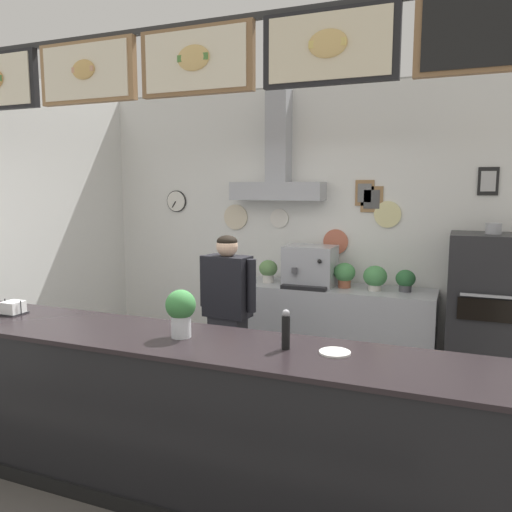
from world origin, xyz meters
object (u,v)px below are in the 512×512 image
at_px(espresso_machine, 310,266).
at_px(napkin_holder, 13,308).
at_px(potted_oregano, 345,274).
at_px(potted_rosemary, 405,280).
at_px(potted_basil, 268,270).
at_px(condiment_plate, 335,352).
at_px(basil_vase, 181,311).
at_px(potted_thyme, 375,277).
at_px(pepper_grinder, 286,330).
at_px(pizza_oven, 488,316).
at_px(shop_worker, 228,314).

distance_m(espresso_machine, napkin_holder, 2.91).
relative_size(potted_oregano, napkin_holder, 1.61).
bearing_deg(napkin_holder, potted_rosemary, 44.44).
height_order(espresso_machine, potted_basil, espresso_machine).
xyz_separation_m(potted_rosemary, condiment_plate, (-0.14, -2.50, 0.00)).
distance_m(espresso_machine, basil_vase, 2.49).
distance_m(potted_thyme, potted_rosemary, 0.30).
relative_size(potted_basil, napkin_holder, 1.53).
bearing_deg(basil_vase, potted_thyme, 72.03).
distance_m(potted_rosemary, basil_vase, 2.78).
xyz_separation_m(espresso_machine, pepper_grinder, (0.56, -2.46, 0.02)).
bearing_deg(potted_basil, basil_vase, -81.91).
bearing_deg(basil_vase, pizza_oven, 52.05).
distance_m(potted_rosemary, condiment_plate, 2.50).
relative_size(potted_thyme, basil_vase, 0.84).
relative_size(pizza_oven, basil_vase, 5.41).
relative_size(pizza_oven, potted_basil, 6.53).
distance_m(pizza_oven, pepper_grinder, 2.69).
bearing_deg(potted_basil, napkin_holder, -114.17).
bearing_deg(shop_worker, potted_rosemary, -133.35).
distance_m(potted_rosemary, pepper_grinder, 2.56).
distance_m(potted_thyme, potted_basil, 1.16).
distance_m(pepper_grinder, basil_vase, 0.69).
distance_m(espresso_machine, pepper_grinder, 2.53).
relative_size(shop_worker, basil_vase, 5.09).
height_order(shop_worker, potted_oregano, shop_worker).
xyz_separation_m(potted_basil, condiment_plate, (1.32, -2.44, -0.02)).
height_order(espresso_machine, potted_rosemary, espresso_machine).
bearing_deg(basil_vase, shop_worker, 102.93).
distance_m(shop_worker, pepper_grinder, 1.67).
height_order(espresso_machine, condiment_plate, espresso_machine).
height_order(potted_basil, pepper_grinder, pepper_grinder).
bearing_deg(napkin_holder, potted_thyme, 47.35).
relative_size(potted_thyme, potted_basil, 1.02).
xyz_separation_m(potted_oregano, basil_vase, (-0.49, -2.53, 0.13)).
xyz_separation_m(pizza_oven, potted_basil, (-2.23, 0.09, 0.28)).
relative_size(espresso_machine, pepper_grinder, 2.24).
relative_size(shop_worker, pepper_grinder, 6.53).
bearing_deg(potted_oregano, potted_basil, -177.44).
bearing_deg(condiment_plate, potted_oregano, 100.99).
height_order(potted_basil, potted_rosemary, potted_basil).
relative_size(espresso_machine, basil_vase, 1.74).
bearing_deg(pepper_grinder, potted_oregano, 94.49).
relative_size(potted_thyme, potted_rosemary, 1.14).
bearing_deg(potted_oregano, basil_vase, -100.94).
xyz_separation_m(potted_oregano, condiment_plate, (0.48, -2.48, -0.03)).
xyz_separation_m(pepper_grinder, napkin_holder, (-2.14, 0.02, -0.07)).
distance_m(pizza_oven, potted_basil, 2.25).
bearing_deg(potted_thyme, potted_oregano, 174.54).
relative_size(shop_worker, potted_thyme, 6.05).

